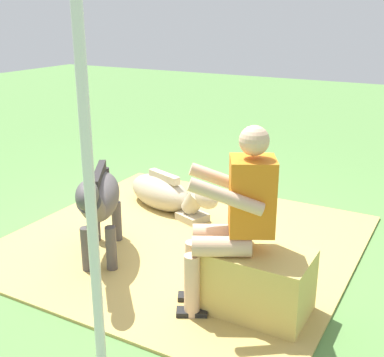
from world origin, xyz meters
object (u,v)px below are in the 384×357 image
object	(u,v)px
pony_lying	(166,194)
hay_bale	(255,282)
tent_pole_left	(91,204)
pony_standing	(99,200)
person_seated	(234,213)

from	to	relation	value
pony_lying	hay_bale	bearing A→B (deg)	139.80
hay_bale	tent_pole_left	world-z (taller)	tent_pole_left
pony_standing	pony_lying	bearing A→B (deg)	-83.97
tent_pole_left	pony_lying	bearing A→B (deg)	-66.39
person_seated	pony_lying	xyz separation A→B (m)	(1.42, -1.39, -0.57)
person_seated	pony_standing	world-z (taller)	person_seated
pony_lying	pony_standing	bearing A→B (deg)	96.03
person_seated	tent_pole_left	distance (m)	1.12
pony_lying	tent_pole_left	distance (m)	2.76
hay_bale	person_seated	xyz separation A→B (m)	(0.15, 0.05, 0.52)
pony_standing	hay_bale	bearing A→B (deg)	176.65
pony_standing	tent_pole_left	distance (m)	1.55
hay_bale	tent_pole_left	distance (m)	1.46
pony_standing	person_seated	bearing A→B (deg)	173.91
tent_pole_left	person_seated	bearing A→B (deg)	-110.94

